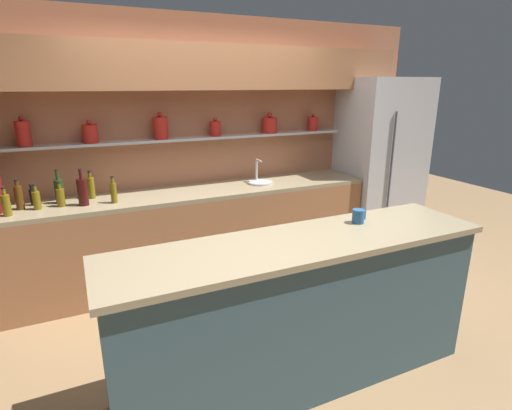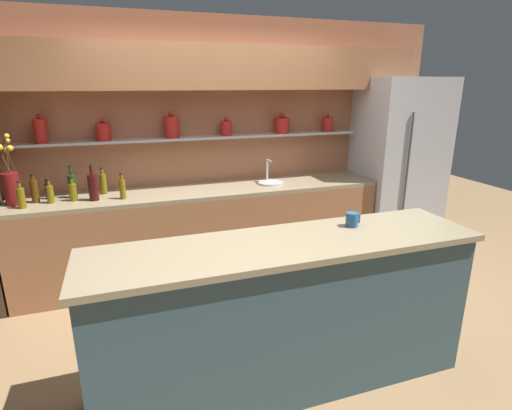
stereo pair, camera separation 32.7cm
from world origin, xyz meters
TOP-DOWN VIEW (x-y plane):
  - ground_plane at (0.00, 0.00)m, footprint 12.00×12.00m
  - back_wall_unit at (-0.00, 1.53)m, footprint 5.20×0.44m
  - back_counter_unit at (-0.14, 1.24)m, footprint 3.63×0.62m
  - island_counter at (0.00, -0.55)m, footprint 2.46×0.61m
  - refrigerator at (2.15, 1.20)m, footprint 0.91×0.73m
  - flower_vase at (-1.84, 1.25)m, footprint 0.13×0.17m
  - sink_fixture at (0.57, 1.25)m, footprint 0.26×0.26m
  - bottle_sauce_0 at (-1.58, 1.36)m, footprint 0.05×0.05m
  - bottle_oil_1 at (-0.93, 1.13)m, footprint 0.05×0.05m
  - bottle_oil_2 at (-1.10, 1.38)m, footprint 0.06×0.06m
  - bottle_oil_3 at (-1.54, 1.20)m, footprint 0.06×0.06m
  - bottle_wine_4 at (-1.18, 1.17)m, footprint 0.08×0.08m
  - bottle_wine_5 at (-1.36, 1.32)m, footprint 0.07×0.07m
  - bottle_oil_6 at (-1.75, 1.11)m, footprint 0.06×0.06m
  - bottle_oil_7 at (-1.35, 1.21)m, footprint 0.07×0.07m
  - bottle_spirit_8 at (-1.67, 1.26)m, footprint 0.06×0.06m
  - coffee_mug at (0.52, -0.43)m, footprint 0.10×0.08m

SIDE VIEW (x-z plane):
  - ground_plane at x=0.00m, z-range 0.00..0.00m
  - back_counter_unit at x=-0.14m, z-range 0.00..0.92m
  - island_counter at x=0.00m, z-range 0.00..1.02m
  - sink_fixture at x=0.57m, z-range 0.82..1.07m
  - bottle_sauce_0 at x=-1.58m, z-range 0.91..1.10m
  - bottle_oil_7 at x=-1.35m, z-range 0.90..1.11m
  - refrigerator at x=2.15m, z-range 0.00..2.01m
  - bottle_oil_3 at x=-1.54m, z-range 0.90..1.12m
  - bottle_oil_6 at x=-1.75m, z-range 0.90..1.13m
  - bottle_oil_1 at x=-0.93m, z-range 0.90..1.14m
  - bottle_oil_2 at x=-1.10m, z-range 0.90..1.15m
  - bottle_spirit_8 at x=-1.67m, z-range 0.90..1.16m
  - bottle_wine_5 at x=-1.36m, z-range 0.88..1.19m
  - bottle_wine_4 at x=-1.18m, z-range 0.88..1.21m
  - coffee_mug at x=0.52m, z-range 1.02..1.12m
  - flower_vase at x=-1.84m, z-range 0.78..1.41m
  - back_wall_unit at x=0.00m, z-range 0.25..2.85m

